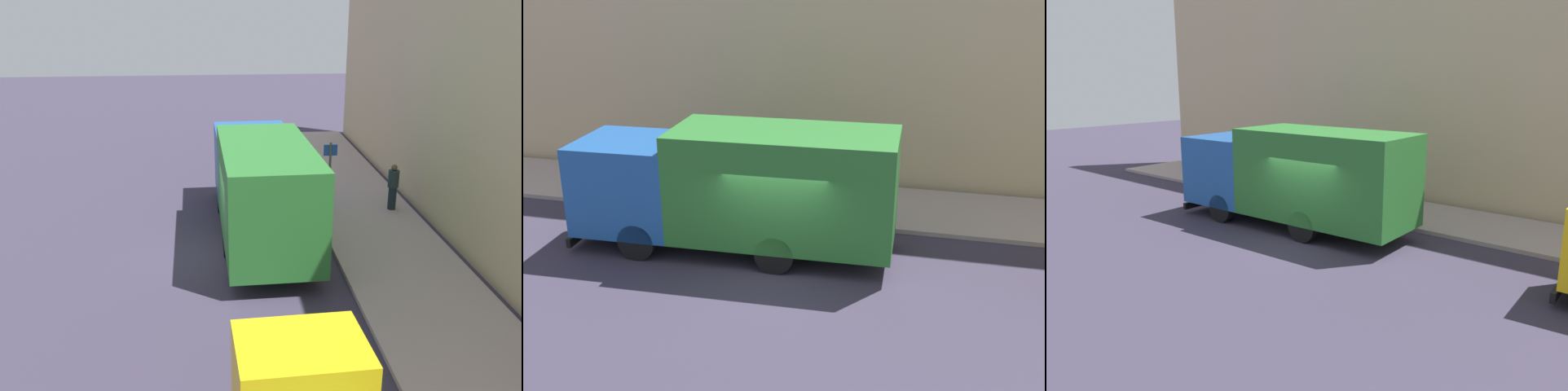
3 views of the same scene
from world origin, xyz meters
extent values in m
plane|color=#352F41|center=(0.00, 0.00, 0.00)|extent=(80.00, 80.00, 0.00)
cube|color=#A79691|center=(4.73, 0.00, 0.07)|extent=(3.47, 30.00, 0.13)
cube|color=tan|center=(6.97, 0.00, 5.64)|extent=(0.50, 30.00, 11.27)
cube|color=#1C5099|center=(0.92, 4.17, 1.65)|extent=(2.58, 2.69, 2.33)
cube|color=black|center=(0.88, 5.46, 1.93)|extent=(2.10, 0.12, 1.31)
cube|color=#276C2A|center=(1.04, 0.08, 1.88)|extent=(2.67, 5.64, 2.78)
cube|color=black|center=(0.87, 5.54, 0.27)|extent=(2.40, 0.19, 0.24)
cylinder|color=black|center=(-0.17, 3.61, 0.48)|extent=(0.33, 0.97, 0.97)
cylinder|color=black|center=(2.03, 3.68, 0.48)|extent=(0.33, 0.97, 0.97)
cylinder|color=black|center=(-0.06, 0.04, 0.48)|extent=(0.33, 0.97, 0.97)
cylinder|color=black|center=(2.14, 0.11, 0.48)|extent=(0.33, 0.97, 0.97)
cylinder|color=black|center=(5.72, 3.04, 0.54)|extent=(0.39, 0.39, 0.81)
cylinder|color=#1F2F31|center=(5.72, 3.04, 1.24)|extent=(0.52, 0.52, 0.59)
sphere|color=brown|center=(5.72, 3.04, 1.64)|extent=(0.21, 0.21, 0.21)
cylinder|color=#4C5156|center=(3.30, 2.20, 1.45)|extent=(0.08, 0.08, 2.64)
cube|color=blue|center=(3.30, 2.22, 2.52)|extent=(0.44, 0.03, 0.36)
camera|label=1|loc=(-0.44, -15.08, 7.18)|focal=39.24mm
camera|label=2|loc=(-13.66, -3.56, 7.29)|focal=44.32mm
camera|label=3|loc=(-11.30, -9.45, 4.88)|focal=35.05mm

